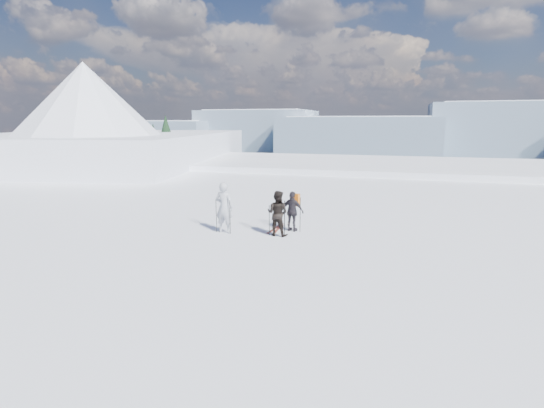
{
  "coord_description": "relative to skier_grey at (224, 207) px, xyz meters",
  "views": [
    {
      "loc": [
        2.69,
        -11.02,
        4.3
      ],
      "look_at": [
        -1.54,
        3.0,
        1.42
      ],
      "focal_mm": 28.0,
      "sensor_mm": 36.0,
      "label": 1
    }
  ],
  "objects": [
    {
      "name": "far_mountain_range",
      "position": [
        33.34,
        450.92,
        -8.19
      ],
      "size": [
        770.0,
        110.0,
        53.0
      ],
      "color": "slate",
      "rests_on": "ground"
    },
    {
      "name": "skier_dark",
      "position": [
        2.11,
        0.17,
        -0.13
      ],
      "size": [
        0.92,
        0.75,
        1.73
      ],
      "primitive_type": "imported",
      "rotation": [
        0.0,
        0.0,
        3.02
      ],
      "color": "black",
      "rests_on": "ground"
    },
    {
      "name": "ski_poles",
      "position": [
        1.54,
        0.3,
        -0.35
      ],
      "size": [
        3.16,
        1.07,
        1.37
      ],
      "color": "black",
      "rests_on": "ground"
    },
    {
      "name": "skier_pack",
      "position": [
        2.5,
        0.96,
        -0.2
      ],
      "size": [
        0.99,
        0.55,
        1.59
      ],
      "primitive_type": "imported",
      "rotation": [
        0.0,
        0.0,
        2.96
      ],
      "color": "black",
      "rests_on": "ground"
    },
    {
      "name": "skier_grey",
      "position": [
        0.0,
        0.0,
        0.0
      ],
      "size": [
        0.77,
        0.54,
        2.0
      ],
      "primitive_type": "imported",
      "rotation": [
        0.0,
        0.0,
        3.06
      ],
      "color": "#9FA4AE",
      "rests_on": "ground"
    },
    {
      "name": "skis_loose",
      "position": [
        1.8,
        1.12,
        -0.98
      ],
      "size": [
        0.33,
        1.7,
        0.03
      ],
      "color": "black",
      "rests_on": "ground"
    },
    {
      "name": "near_ridge",
      "position": [
        -22.82,
        25.48,
        -4.48
      ],
      "size": [
        31.37,
        35.68,
        25.62
      ],
      "color": "white",
      "rests_on": "ground"
    },
    {
      "name": "lake_basin",
      "position": [
        3.74,
        26.13,
        -7.5
      ],
      "size": [
        820.0,
        820.0,
        71.62
      ],
      "color": "white",
      "rests_on": "ground"
    },
    {
      "name": "backpack",
      "position": [
        2.54,
        1.21,
        0.84
      ],
      "size": [
        0.37,
        0.25,
        0.49
      ],
      "primitive_type": "cube",
      "rotation": [
        0.0,
        0.0,
        2.96
      ],
      "color": "orange",
      "rests_on": "skier_pack"
    }
  ]
}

